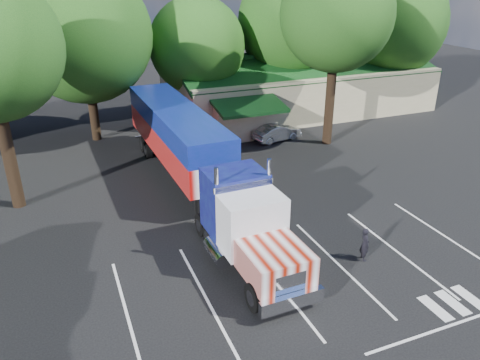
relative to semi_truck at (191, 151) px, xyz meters
name	(u,v)px	position (x,y,z in m)	size (l,w,h in m)	color
ground	(228,219)	(0.75, -3.99, -2.67)	(120.00, 120.00, 0.00)	black
event_hall	(296,87)	(14.49, 13.82, -0.46)	(24.20, 14.12, 5.55)	tan
tree_row_c	(83,35)	(-4.25, 12.21, 5.37)	(10.00, 10.00, 13.05)	black
tree_row_d	(197,46)	(4.75, 13.51, 3.92)	(8.00, 8.00, 10.60)	black
tree_row_e	(291,22)	(13.75, 14.01, 5.42)	(9.60, 9.60, 12.90)	black
tree_row_f	(391,22)	(23.75, 12.81, 5.12)	(10.40, 10.40, 13.00)	black
tree_near_right	(337,15)	(12.25, 4.51, 6.79)	(8.00, 8.00, 13.50)	black
semi_truck	(191,151)	(0.00, 0.00, 0.00)	(3.72, 22.57, 4.71)	black
woman	(365,244)	(5.25, -9.99, -1.85)	(0.60, 0.39, 1.64)	black
bicycle	(211,156)	(2.55, 4.01, -2.18)	(0.64, 1.84, 0.97)	black
silver_sedan	(277,133)	(8.91, 6.51, -2.02)	(1.38, 3.95, 1.30)	#B1B4B9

